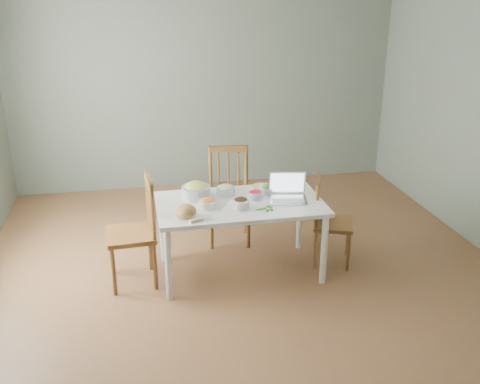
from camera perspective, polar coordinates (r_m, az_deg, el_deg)
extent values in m
cube|color=brown|center=(5.35, 0.45, -8.12)|extent=(5.00, 5.00, 0.00)
cube|color=slate|center=(7.24, -3.64, 11.04)|extent=(5.00, 0.00, 2.70)
cube|color=slate|center=(2.61, 11.96, -8.40)|extent=(5.00, 0.00, 2.70)
ellipsoid|color=#AD8C4B|center=(4.70, -5.68, -2.00)|extent=(0.19, 0.19, 0.12)
cube|color=beige|center=(4.63, -4.58, -2.97)|extent=(0.12, 0.07, 0.03)
cylinder|color=#CDB584|center=(5.36, 2.35, 0.49)|extent=(0.27, 0.27, 0.02)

